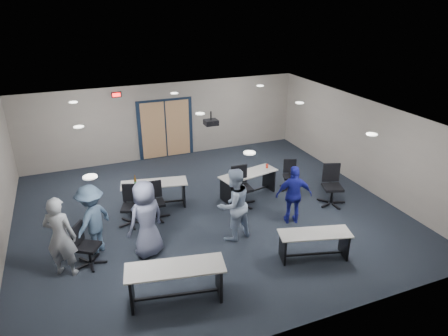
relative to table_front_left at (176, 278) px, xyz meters
name	(u,v)px	position (x,y,z in m)	size (l,w,h in m)	color
floor	(208,212)	(1.74, 2.98, -0.53)	(10.00, 10.00, 0.00)	black
back_wall	(165,121)	(1.74, 7.48, 0.82)	(10.00, 0.04, 2.70)	gray
front_wall	(299,267)	(1.74, -1.52, 0.82)	(10.00, 0.04, 2.70)	gray
right_wall	(361,143)	(6.74, 2.98, 0.82)	(0.04, 9.00, 2.70)	gray
ceiling	(207,118)	(1.74, 2.98, 2.17)	(10.00, 9.00, 0.04)	white
double_door	(166,129)	(1.74, 7.45, 0.52)	(2.00, 0.07, 2.20)	black
exit_sign	(116,95)	(0.14, 7.43, 1.92)	(0.32, 0.07, 0.18)	black
ceiling_projector	(211,122)	(2.04, 3.48, 1.88)	(0.35, 0.32, 0.37)	black
ceiling_can_lights	(203,116)	(1.74, 3.23, 2.14)	(6.24, 5.74, 0.02)	white
table_front_left	(176,278)	(0.00, 0.00, 0.00)	(1.98, 0.98, 0.77)	#B0ADA7
table_front_right	(314,241)	(3.25, 0.16, -0.08)	(1.70, 0.94, 0.65)	#B0ADA7
table_back_left	(154,190)	(0.47, 3.87, -0.02)	(1.89, 0.92, 1.00)	#B0ADA7
table_back_right	(248,180)	(3.19, 3.49, -0.03)	(1.87, 0.96, 0.84)	#B0ADA7
chair_back_a	(131,206)	(-0.31, 3.16, 0.00)	(0.66, 0.66, 1.05)	black
chair_back_b	(156,202)	(0.35, 3.19, -0.02)	(0.64, 0.64, 1.01)	black
chair_back_c	(242,187)	(2.77, 3.02, 0.04)	(0.71, 0.71, 1.13)	black
chair_back_d	(290,176)	(4.53, 3.38, -0.06)	(0.58, 0.58, 0.92)	black
chair_loose_left	(88,245)	(-1.47, 1.79, -0.02)	(0.63, 0.63, 1.00)	black
chair_loose_right	(333,186)	(5.15, 2.11, 0.05)	(0.73, 0.73, 1.16)	black
person_gray	(60,237)	(-1.98, 1.67, 0.39)	(0.67, 0.44, 1.83)	gray
person_plaid	(146,219)	(-0.18, 1.72, 0.39)	(0.89, 0.58, 1.83)	slate
person_lightblue	(234,205)	(1.89, 1.60, 0.39)	(0.89, 0.69, 1.83)	#9AAFCD
person_navy	(294,195)	(3.62, 1.69, 0.27)	(0.93, 0.39, 1.59)	navy
person_back	(92,220)	(-1.30, 2.24, 0.32)	(1.10, 0.63, 1.70)	#486281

